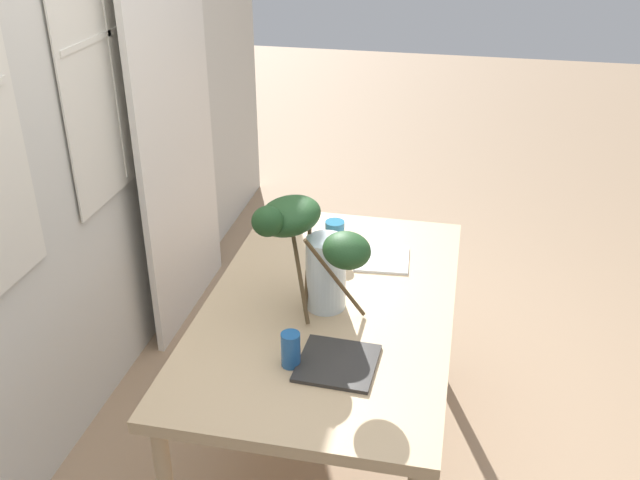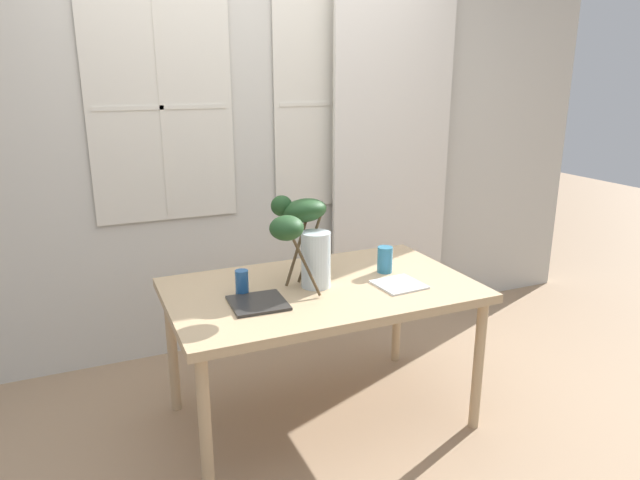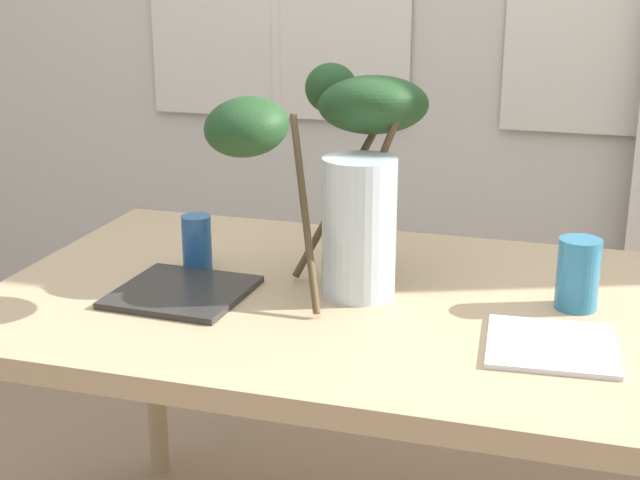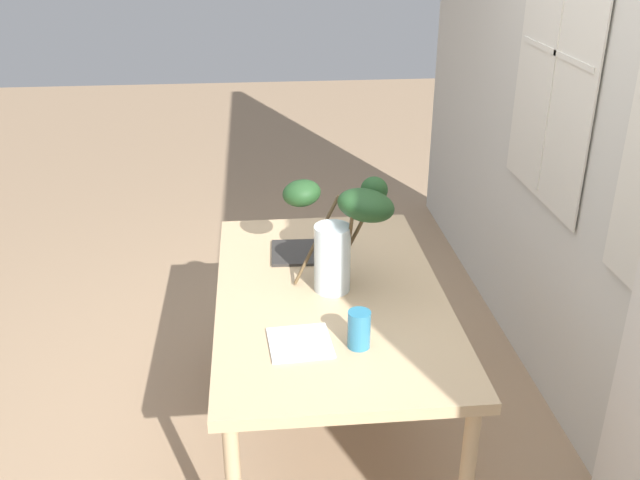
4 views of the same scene
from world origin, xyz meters
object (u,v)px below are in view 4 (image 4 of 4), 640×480
at_px(dining_table, 330,306).
at_px(plate_square_right, 300,343).
at_px(vase_with_branches, 342,227).
at_px(drinking_glass_blue_left, 332,237).
at_px(plate_square_left, 300,252).
at_px(drinking_glass_blue_right, 359,329).

relative_size(dining_table, plate_square_right, 6.88).
bearing_deg(vase_with_branches, drinking_glass_blue_left, -179.91).
distance_m(drinking_glass_blue_left, plate_square_left, 0.16).
height_order(drinking_glass_blue_left, drinking_glass_blue_right, drinking_glass_blue_right).
distance_m(dining_table, vase_with_branches, 0.32).
bearing_deg(dining_table, plate_square_right, -22.29).
distance_m(dining_table, plate_square_left, 0.37).
xyz_separation_m(plate_square_left, plate_square_right, (0.70, -0.05, -0.00)).
relative_size(vase_with_branches, plate_square_right, 2.18).
bearing_deg(drinking_glass_blue_right, drinking_glass_blue_left, -179.51).
xyz_separation_m(dining_table, vase_with_branches, (-0.06, 0.05, 0.31)).
relative_size(dining_table, drinking_glass_blue_right, 10.88).
height_order(drinking_glass_blue_right, plate_square_left, drinking_glass_blue_right).
bearing_deg(drinking_glass_blue_right, dining_table, -171.76).
bearing_deg(drinking_glass_blue_right, plate_square_right, -99.40).
height_order(dining_table, drinking_glass_blue_right, drinking_glass_blue_right).
relative_size(vase_with_branches, drinking_glass_blue_left, 3.94).
xyz_separation_m(drinking_glass_blue_left, plate_square_right, (0.73, -0.19, -0.05)).
bearing_deg(vase_with_branches, drinking_glass_blue_right, 0.78).
distance_m(vase_with_branches, drinking_glass_blue_left, 0.37).
height_order(vase_with_branches, drinking_glass_blue_left, vase_with_branches).
xyz_separation_m(vase_with_branches, plate_square_right, (0.41, -0.19, -0.24)).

